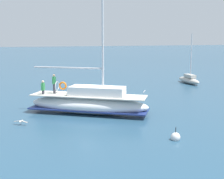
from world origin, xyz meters
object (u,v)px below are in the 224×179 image
seagull (21,121)px  main_sailboat (89,102)px  moored_cutter_left (189,79)px  mooring_buoy (176,137)px

seagull → main_sailboat: bearing=105.5°
moored_cutter_left → mooring_buoy: (19.10, -14.32, -0.36)m
main_sailboat → seagull: bearing=-74.5°
moored_cutter_left → seagull: bearing=-60.9°
main_sailboat → moored_cutter_left: (-11.03, 17.11, -0.38)m
main_sailboat → moored_cutter_left: bearing=122.8°
mooring_buoy → moored_cutter_left: bearing=143.1°
main_sailboat → moored_cutter_left: 20.36m
seagull → mooring_buoy: size_ratio=1.03×
moored_cutter_left → seagull: (12.53, -22.49, -0.28)m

